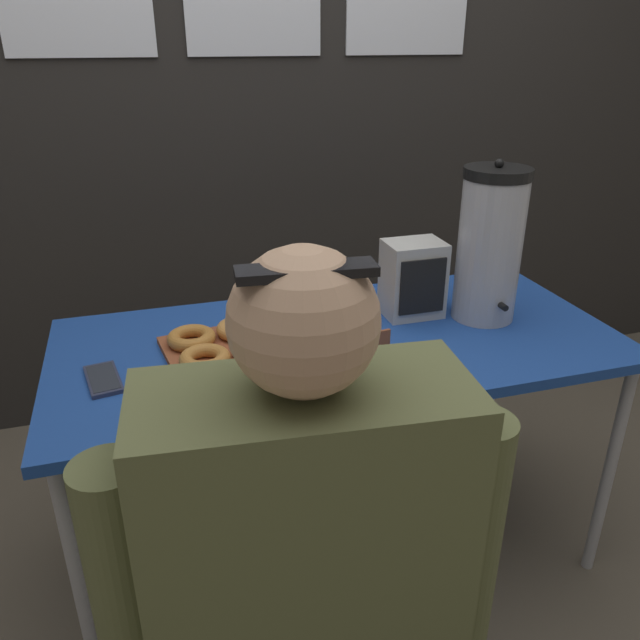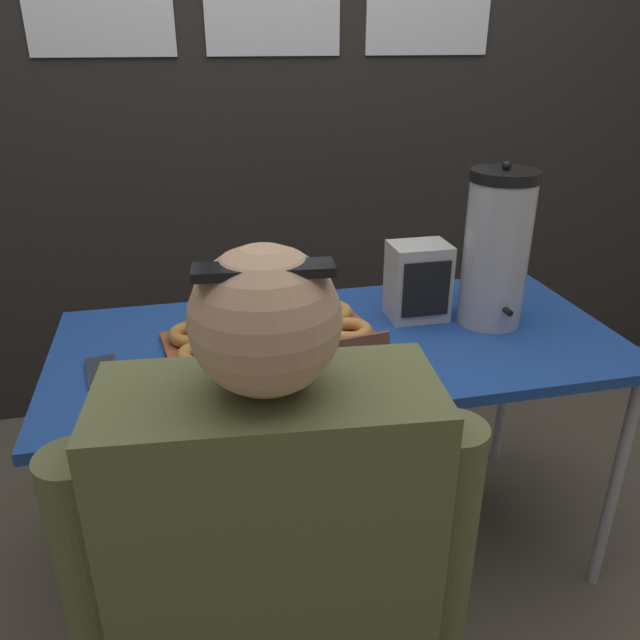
{
  "view_description": "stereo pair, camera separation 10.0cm",
  "coord_description": "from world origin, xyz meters",
  "px_view_note": "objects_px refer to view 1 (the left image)",
  "views": [
    {
      "loc": [
        -0.47,
        -1.39,
        1.43
      ],
      "look_at": [
        -0.05,
        0.0,
        0.77
      ],
      "focal_mm": 35.0,
      "sensor_mm": 36.0,
      "label": 1
    },
    {
      "loc": [
        -0.37,
        -1.41,
        1.43
      ],
      "look_at": [
        -0.05,
        0.0,
        0.77
      ],
      "focal_mm": 35.0,
      "sensor_mm": 36.0,
      "label": 2
    }
  ],
  "objects_px": {
    "coffee_urn": "(490,245)",
    "cell_phone": "(103,379)",
    "person_seated": "(307,620)",
    "space_heater": "(413,279)",
    "donut_box": "(272,338)"
  },
  "relations": [
    {
      "from": "coffee_urn",
      "to": "space_heater",
      "type": "bearing_deg",
      "value": 158.57
    },
    {
      "from": "coffee_urn",
      "to": "space_heater",
      "type": "distance_m",
      "value": 0.22
    },
    {
      "from": "person_seated",
      "to": "space_heater",
      "type": "bearing_deg",
      "value": -118.77
    },
    {
      "from": "coffee_urn",
      "to": "cell_phone",
      "type": "xyz_separation_m",
      "value": [
        -1.02,
        -0.07,
        -0.2
      ]
    },
    {
      "from": "person_seated",
      "to": "donut_box",
      "type": "bearing_deg",
      "value": -93.27
    },
    {
      "from": "coffee_urn",
      "to": "space_heater",
      "type": "xyz_separation_m",
      "value": [
        -0.18,
        0.07,
        -0.1
      ]
    },
    {
      "from": "donut_box",
      "to": "space_heater",
      "type": "distance_m",
      "value": 0.44
    },
    {
      "from": "coffee_urn",
      "to": "cell_phone",
      "type": "bearing_deg",
      "value": -175.9
    },
    {
      "from": "donut_box",
      "to": "coffee_urn",
      "type": "xyz_separation_m",
      "value": [
        0.61,
        0.01,
        0.19
      ]
    },
    {
      "from": "donut_box",
      "to": "space_heater",
      "type": "xyz_separation_m",
      "value": [
        0.42,
        0.08,
        0.08
      ]
    },
    {
      "from": "coffee_urn",
      "to": "space_heater",
      "type": "height_order",
      "value": "coffee_urn"
    },
    {
      "from": "coffee_urn",
      "to": "space_heater",
      "type": "relative_size",
      "value": 2.06
    },
    {
      "from": "cell_phone",
      "to": "space_heater",
      "type": "relative_size",
      "value": 0.75
    },
    {
      "from": "person_seated",
      "to": "cell_phone",
      "type": "bearing_deg",
      "value": -58.82
    },
    {
      "from": "space_heater",
      "to": "person_seated",
      "type": "xyz_separation_m",
      "value": [
        -0.53,
        -0.78,
        -0.26
      ]
    }
  ]
}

